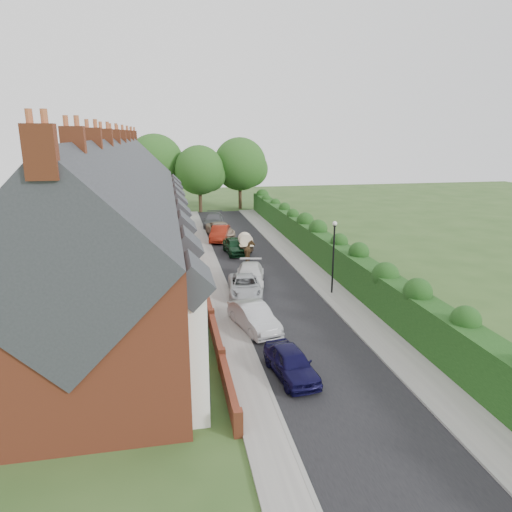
{
  "coord_description": "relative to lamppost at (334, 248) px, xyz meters",
  "views": [
    {
      "loc": [
        -7.46,
        -24.4,
        10.83
      ],
      "look_at": [
        -1.38,
        7.01,
        2.2
      ],
      "focal_mm": 32.0,
      "sensor_mm": 36.0,
      "label": 1
    }
  ],
  "objects": [
    {
      "name": "road",
      "position": [
        -3.9,
        7.0,
        -3.29
      ],
      "size": [
        6.0,
        58.0,
        0.02
      ],
      "primitive_type": "cube",
      "color": "black",
      "rests_on": "ground"
    },
    {
      "name": "car_silver_b",
      "position": [
        -5.96,
        1.0,
        -2.63
      ],
      "size": [
        2.69,
        4.98,
        1.33
      ],
      "primitive_type": "imported",
      "rotation": [
        0.0,
        0.0,
        -0.1
      ],
      "color": "#B0B4B8",
      "rests_on": "ground"
    },
    {
      "name": "garden_wall_row",
      "position": [
        -8.75,
        6.0,
        -2.84
      ],
      "size": [
        0.35,
        40.35,
        1.1
      ],
      "color": "brown",
      "rests_on": "ground"
    },
    {
      "name": "tree_far_left",
      "position": [
        -6.05,
        36.08,
        2.41
      ],
      "size": [
        7.14,
        6.8,
        9.29
      ],
      "color": "#332316",
      "rests_on": "ground"
    },
    {
      "name": "car_silver_a",
      "position": [
        -6.4,
        -4.75,
        -2.56
      ],
      "size": [
        2.59,
        4.72,
        1.48
      ],
      "primitive_type": "imported",
      "rotation": [
        0.0,
        0.0,
        0.24
      ],
      "color": "#A4A5A9",
      "rests_on": "ground"
    },
    {
      "name": "kerb_hedge_side",
      "position": [
        -0.85,
        7.0,
        -3.23
      ],
      "size": [
        0.18,
        58.0,
        0.13
      ],
      "primitive_type": "cube",
      "color": "gray",
      "rests_on": "ground"
    },
    {
      "name": "car_white",
      "position": [
        -5.2,
        3.17,
        -2.57
      ],
      "size": [
        3.0,
        5.3,
        1.45
      ],
      "primitive_type": "imported",
      "rotation": [
        0.0,
        0.0,
        -0.2
      ],
      "color": "silver",
      "rests_on": "ground"
    },
    {
      "name": "hedge",
      "position": [
        2.0,
        7.0,
        -1.7
      ],
      "size": [
        2.1,
        58.0,
        2.85
      ],
      "color": "#133310",
      "rests_on": "ground"
    },
    {
      "name": "terrace_row",
      "position": [
        -14.27,
        5.98,
        1.18
      ],
      "size": [
        9.05,
        40.5,
        11.5
      ],
      "color": "#9B4227",
      "rests_on": "ground"
    },
    {
      "name": "tree_far_back",
      "position": [
        -11.99,
        39.08,
        3.32
      ],
      "size": [
        8.4,
        8.0,
        10.82
      ],
      "color": "#332316",
      "rests_on": "ground"
    },
    {
      "name": "kerb_house_side",
      "position": [
        -6.95,
        7.0,
        -3.23
      ],
      "size": [
        0.18,
        58.0,
        0.13
      ],
      "primitive_type": "cube",
      "color": "gray",
      "rests_on": "ground"
    },
    {
      "name": "car_grey",
      "position": [
        -5.63,
        25.4,
        -2.51
      ],
      "size": [
        3.06,
        5.73,
        1.58
      ],
      "primitive_type": "imported",
      "rotation": [
        0.0,
        0.0,
        -0.16
      ],
      "color": "#4D5054",
      "rests_on": "ground"
    },
    {
      "name": "lamppost",
      "position": [
        0.0,
        0.0,
        0.0
      ],
      "size": [
        0.32,
        0.32,
        5.16
      ],
      "color": "black",
      "rests_on": "ground"
    },
    {
      "name": "pavement_hedge_side",
      "position": [
        0.2,
        7.0,
        -3.24
      ],
      "size": [
        2.2,
        58.0,
        0.12
      ],
      "primitive_type": "cube",
      "color": "gray",
      "rests_on": "ground"
    },
    {
      "name": "car_red",
      "position": [
        -5.75,
        17.8,
        -2.52
      ],
      "size": [
        2.76,
        4.99,
        1.56
      ],
      "primitive_type": "imported",
      "rotation": [
        0.0,
        0.0,
        -0.25
      ],
      "color": "maroon",
      "rests_on": "ground"
    },
    {
      "name": "ground",
      "position": [
        -3.4,
        -4.0,
        -3.3
      ],
      "size": [
        140.0,
        140.0,
        0.0
      ],
      "primitive_type": "plane",
      "color": "#2D4C1E",
      "rests_on": "ground"
    },
    {
      "name": "horse",
      "position": [
        -4.12,
        9.34,
        -2.43
      ],
      "size": [
        1.29,
        2.18,
        1.72
      ],
      "primitive_type": "imported",
      "rotation": [
        0.0,
        0.0,
        2.96
      ],
      "color": "#4C351C",
      "rests_on": "ground"
    },
    {
      "name": "car_beige",
      "position": [
        -5.48,
        19.8,
        -2.56
      ],
      "size": [
        2.91,
        5.51,
        1.48
      ],
      "primitive_type": "imported",
      "rotation": [
        0.0,
        0.0,
        0.09
      ],
      "color": "tan",
      "rests_on": "ground"
    },
    {
      "name": "car_green",
      "position": [
        -5.0,
        12.2,
        -2.56
      ],
      "size": [
        2.08,
        4.45,
        1.47
      ],
      "primitive_type": "imported",
      "rotation": [
        0.0,
        0.0,
        0.08
      ],
      "color": "#10361C",
      "rests_on": "ground"
    },
    {
      "name": "horse_cart",
      "position": [
        -4.12,
        11.55,
        -2.12
      ],
      "size": [
        1.29,
        2.85,
        2.06
      ],
      "color": "black",
      "rests_on": "ground"
    },
    {
      "name": "car_navy",
      "position": [
        -5.7,
        -10.2,
        -2.61
      ],
      "size": [
        2.12,
        4.19,
        1.37
      ],
      "primitive_type": "imported",
      "rotation": [
        0.0,
        0.0,
        0.13
      ],
      "color": "black",
      "rests_on": "ground"
    },
    {
      "name": "tree_far_right",
      "position": [
        -0.01,
        38.08,
        3.02
      ],
      "size": [
        7.98,
        7.6,
        10.31
      ],
      "color": "#332316",
      "rests_on": "ground"
    },
    {
      "name": "pavement_house_side",
      "position": [
        -7.75,
        7.0,
        -3.24
      ],
      "size": [
        1.7,
        58.0,
        0.12
      ],
      "primitive_type": "cube",
      "color": "gray",
      "rests_on": "ground"
    }
  ]
}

